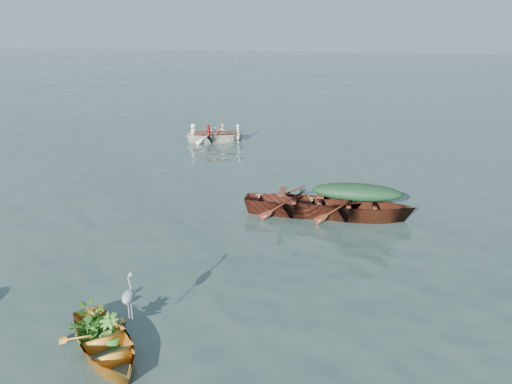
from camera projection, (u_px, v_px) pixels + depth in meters
ground at (227, 258)px, 12.99m from camera, size 140.00×140.00×0.00m
yellow_dinghy at (106, 354)px, 9.36m from camera, size 3.17×3.18×0.84m
green_tarp_boat at (355, 218)px, 15.48m from camera, size 4.95×1.54×1.19m
open_wooden_boat at (301, 214)px, 15.79m from camera, size 4.98×1.61×1.19m
rowed_boat at (216, 142)px, 24.54m from camera, size 4.16×2.19×0.93m
green_tarp_cover at (357, 192)px, 15.19m from camera, size 2.72×0.85×0.52m
thwart_benches at (301, 196)px, 15.58m from camera, size 2.49×0.96×0.04m
heron at (130, 303)px, 9.38m from camera, size 0.48×0.48×0.92m
dinghy_weeds at (95, 307)px, 9.56m from camera, size 1.13×1.13×0.60m
rowers at (216, 125)px, 24.25m from camera, size 2.98×1.77×0.76m
oars at (216, 132)px, 24.37m from camera, size 1.26×2.67×0.06m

